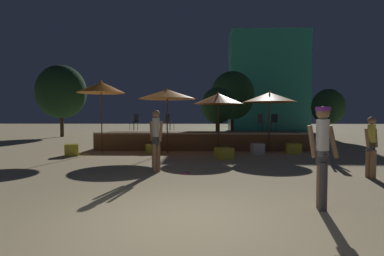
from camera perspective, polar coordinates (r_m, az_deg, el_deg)
ground_plane at (r=4.86m, az=-2.49°, el=-17.44°), size 120.00×120.00×0.00m
wooden_deck at (r=15.55m, az=1.93°, el=-2.34°), size 10.33×3.03×0.87m
patio_umbrella_0 at (r=14.30m, az=14.53°, el=5.69°), size 2.43×2.43×2.82m
patio_umbrella_1 at (r=13.58m, az=-4.72°, el=6.42°), size 2.60×2.60×2.92m
patio_umbrella_2 at (r=14.26m, az=-16.89°, el=7.40°), size 2.15×2.15×3.28m
patio_umbrella_3 at (r=13.86m, az=5.04°, el=5.56°), size 2.30×2.30×2.76m
cube_seat_0 at (r=11.59m, az=6.13°, el=-4.81°), size 0.76×0.76×0.43m
cube_seat_1 at (r=13.45m, az=-21.93°, el=-3.89°), size 0.69×0.69×0.48m
cube_seat_2 at (r=13.49m, az=-7.67°, el=-3.91°), size 0.67×0.67×0.39m
cube_seat_3 at (r=13.40m, az=12.34°, el=-3.84°), size 0.57×0.57×0.46m
cube_seat_4 at (r=13.92m, az=18.71°, el=-3.71°), size 0.71×0.71×0.44m
person_0 at (r=9.23m, az=30.97°, el=-2.87°), size 0.47×0.28×1.63m
person_2 at (r=8.78m, az=-6.86°, el=-1.88°), size 0.46×0.32×1.82m
person_3 at (r=12.72m, az=23.90°, el=-0.95°), size 0.54×0.30×1.77m
person_4 at (r=5.72m, az=23.58°, el=-3.94°), size 0.54×0.31×1.81m
bistro_chair_0 at (r=16.40m, az=-4.46°, el=1.45°), size 0.47×0.47×0.90m
bistro_chair_1 at (r=15.61m, az=13.06°, el=1.36°), size 0.46×0.46×0.90m
bistro_chair_2 at (r=16.72m, az=-10.80°, el=1.44°), size 0.48×0.48×0.90m
bistro_chair_3 at (r=16.56m, az=15.31°, el=1.39°), size 0.47×0.47×0.90m
frisbee_disc at (r=8.64m, az=-1.28°, el=-8.57°), size 0.24×0.24×0.03m
background_tree_0 at (r=25.48m, az=7.70°, el=6.15°), size 3.68×3.68×5.41m
background_tree_1 at (r=19.89m, az=4.93°, el=4.22°), size 2.20×2.20×3.55m
background_tree_2 at (r=26.03m, az=-23.62°, el=6.33°), size 3.84×3.84×5.69m
background_tree_3 at (r=22.68m, az=24.51°, el=3.67°), size 2.22×2.22×3.51m
distant_building at (r=34.76m, az=14.19°, el=8.45°), size 8.39×3.89×10.86m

